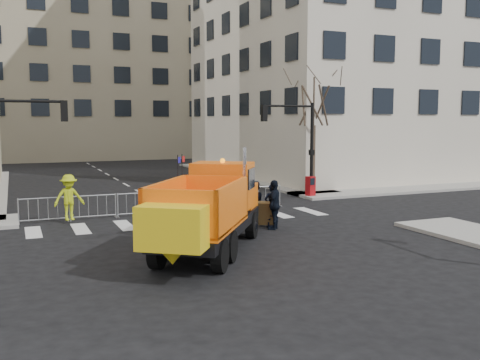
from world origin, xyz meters
name	(u,v)px	position (x,y,z in m)	size (l,w,h in m)	color
ground	(239,247)	(0.00, 0.00, 0.00)	(120.00, 120.00, 0.00)	black
sidewalk_back	(172,209)	(0.00, 8.50, 0.07)	(64.00, 5.00, 0.15)	gray
building_far	(72,58)	(0.00, 52.00, 12.00)	(30.00, 18.00, 24.00)	tan
traffic_light_right	(312,151)	(8.50, 9.50, 2.70)	(0.18, 0.18, 5.40)	black
crowd_barriers	(162,202)	(-0.75, 7.60, 0.55)	(12.60, 0.60, 1.10)	#9EA0A5
street_tree	(313,132)	(9.20, 10.50, 3.75)	(3.00, 3.00, 7.50)	#382B21
plow_truck	(208,207)	(-1.26, -0.36, 1.54)	(7.11, 8.65, 3.47)	black
cop_a	(272,206)	(2.63, 2.76, 0.90)	(0.66, 0.43, 1.80)	black
cop_b	(254,203)	(2.12, 3.35, 0.93)	(0.91, 0.71, 1.87)	black
cop_c	(274,205)	(2.55, 2.35, 1.01)	(1.18, 0.49, 2.01)	black
worker	(69,197)	(-4.98, 6.85, 1.13)	(1.27, 0.73, 1.96)	#B2C617
newspaper_box	(310,186)	(8.39, 9.39, 0.70)	(0.45, 0.40, 1.10)	#9C0C11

